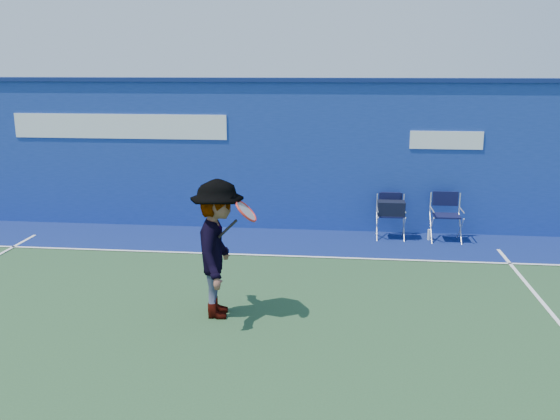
# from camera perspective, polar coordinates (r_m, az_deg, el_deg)

# --- Properties ---
(ground) EXTENTS (80.00, 80.00, 0.00)m
(ground) POSITION_cam_1_polar(r_m,az_deg,el_deg) (7.74, -6.58, -11.69)
(ground) COLOR #254627
(ground) RESTS_ON ground
(stadium_wall) EXTENTS (24.00, 0.50, 3.08)m
(stadium_wall) POSITION_cam_1_polar(r_m,az_deg,el_deg) (12.25, -1.48, 5.44)
(stadium_wall) COLOR navy
(stadium_wall) RESTS_ON ground
(out_of_bounds_strip) EXTENTS (24.00, 1.80, 0.01)m
(out_of_bounds_strip) POSITION_cam_1_polar(r_m,az_deg,el_deg) (11.52, -2.14, -2.99)
(out_of_bounds_strip) COLOR #0D1C55
(out_of_bounds_strip) RESTS_ON ground
(court_lines) EXTENTS (24.00, 12.00, 0.01)m
(court_lines) POSITION_cam_1_polar(r_m,az_deg,el_deg) (8.27, -5.66, -9.85)
(court_lines) COLOR white
(court_lines) RESTS_ON out_of_bounds_strip
(directors_chair_left) EXTENTS (0.52, 0.48, 0.88)m
(directors_chair_left) POSITION_cam_1_polar(r_m,az_deg,el_deg) (11.79, 10.59, -0.95)
(directors_chair_left) COLOR silver
(directors_chair_left) RESTS_ON ground
(directors_chair_right) EXTENTS (0.56, 0.50, 0.93)m
(directors_chair_right) POSITION_cam_1_polar(r_m,az_deg,el_deg) (11.89, 15.65, -1.51)
(directors_chair_right) COLOR silver
(directors_chair_right) RESTS_ON ground
(water_bottle) EXTENTS (0.07, 0.07, 0.22)m
(water_bottle) POSITION_cam_1_polar(r_m,az_deg,el_deg) (11.90, 14.17, -2.33)
(water_bottle) COLOR silver
(water_bottle) RESTS_ON ground
(tennis_player) EXTENTS (0.96, 1.28, 1.87)m
(tennis_player) POSITION_cam_1_polar(r_m,az_deg,el_deg) (7.93, -5.95, -3.76)
(tennis_player) COLOR #EA4738
(tennis_player) RESTS_ON ground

